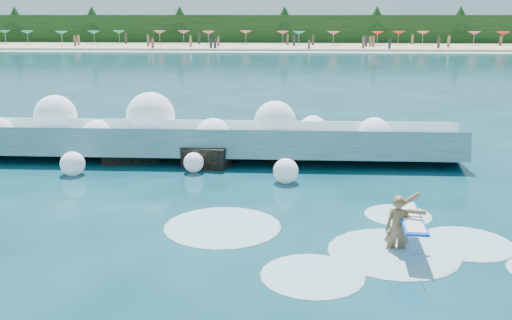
% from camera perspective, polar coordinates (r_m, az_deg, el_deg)
% --- Properties ---
extents(ground, '(200.00, 200.00, 0.00)m').
position_cam_1_polar(ground, '(14.63, -6.37, -6.43)').
color(ground, '#072E3A').
rests_on(ground, ground).
extents(beach, '(140.00, 20.00, 0.40)m').
position_cam_1_polar(beach, '(91.63, 1.85, 11.29)').
color(beach, tan).
rests_on(beach, ground).
extents(wet_band, '(140.00, 5.00, 0.08)m').
position_cam_1_polar(wet_band, '(80.67, 1.64, 10.75)').
color(wet_band, silver).
rests_on(wet_band, ground).
extents(treeline, '(140.00, 4.00, 5.00)m').
position_cam_1_polar(treeline, '(101.53, 2.02, 12.89)').
color(treeline, black).
rests_on(treeline, ground).
extents(breaking_wave, '(20.00, 3.05, 1.72)m').
position_cam_1_polar(breaking_wave, '(21.34, -7.24, 1.90)').
color(breaking_wave, teal).
rests_on(breaking_wave, ground).
extents(rock_cluster, '(8.01, 3.02, 1.19)m').
position_cam_1_polar(rock_cluster, '(20.82, -5.62, 1.01)').
color(rock_cluster, black).
rests_on(rock_cluster, ground).
extents(surfer_with_board, '(0.90, 2.78, 1.56)m').
position_cam_1_polar(surfer_with_board, '(13.19, 14.26, -6.50)').
color(surfer_with_board, '#885F3F').
rests_on(surfer_with_board, ground).
extents(wave_spray, '(15.06, 5.19, 2.36)m').
position_cam_1_polar(wave_spray, '(21.39, -8.44, 3.43)').
color(wave_spray, white).
rests_on(wave_spray, ground).
extents(surf_foam, '(9.38, 5.73, 0.15)m').
position_cam_1_polar(surf_foam, '(13.57, 8.73, -8.21)').
color(surf_foam, silver).
rests_on(surf_foam, ground).
extents(beach_umbrellas, '(111.11, 6.18, 0.50)m').
position_cam_1_polar(beach_umbrellas, '(93.47, 1.93, 12.61)').
color(beach_umbrellas, red).
rests_on(beach_umbrellas, ground).
extents(beachgoers, '(94.29, 13.68, 1.94)m').
position_cam_1_polar(beachgoers, '(90.82, -1.57, 11.85)').
color(beachgoers, '#3F332D').
rests_on(beachgoers, ground).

